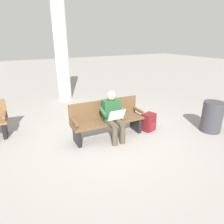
{
  "coord_description": "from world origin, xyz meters",
  "views": [
    {
      "loc": [
        2.03,
        3.98,
        2.34
      ],
      "look_at": [
        -0.02,
        0.15,
        0.7
      ],
      "focal_mm": 32.02,
      "sensor_mm": 36.0,
      "label": 1
    }
  ],
  "objects_px": {
    "bench_near": "(107,119)",
    "backpack": "(149,122)",
    "support_pillar": "(61,50)",
    "trash_bin": "(212,117)",
    "person_seated": "(113,115)"
  },
  "relations": [
    {
      "from": "bench_near",
      "to": "backpack",
      "type": "relative_size",
      "value": 3.88
    },
    {
      "from": "support_pillar",
      "to": "trash_bin",
      "type": "height_order",
      "value": "support_pillar"
    },
    {
      "from": "person_seated",
      "to": "backpack",
      "type": "relative_size",
      "value": 2.52
    },
    {
      "from": "person_seated",
      "to": "support_pillar",
      "type": "xyz_separation_m",
      "value": [
        0.09,
        -3.87,
        1.25
      ]
    },
    {
      "from": "person_seated",
      "to": "support_pillar",
      "type": "height_order",
      "value": "support_pillar"
    },
    {
      "from": "person_seated",
      "to": "trash_bin",
      "type": "distance_m",
      "value": 2.62
    },
    {
      "from": "bench_near",
      "to": "person_seated",
      "type": "xyz_separation_m",
      "value": [
        -0.04,
        0.23,
        0.17
      ]
    },
    {
      "from": "person_seated",
      "to": "trash_bin",
      "type": "relative_size",
      "value": 1.48
    },
    {
      "from": "bench_near",
      "to": "person_seated",
      "type": "height_order",
      "value": "person_seated"
    },
    {
      "from": "person_seated",
      "to": "support_pillar",
      "type": "bearing_deg",
      "value": -87.2
    },
    {
      "from": "person_seated",
      "to": "backpack",
      "type": "bearing_deg",
      "value": -179.7
    },
    {
      "from": "bench_near",
      "to": "trash_bin",
      "type": "relative_size",
      "value": 2.28
    },
    {
      "from": "backpack",
      "to": "trash_bin",
      "type": "relative_size",
      "value": 0.59
    },
    {
      "from": "backpack",
      "to": "trash_bin",
      "type": "bearing_deg",
      "value": 150.73
    },
    {
      "from": "bench_near",
      "to": "support_pillar",
      "type": "distance_m",
      "value": 3.9
    }
  ]
}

